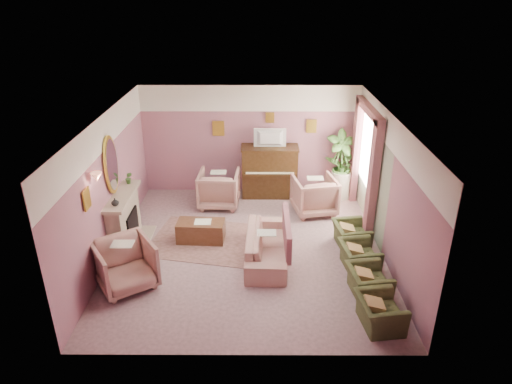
{
  "coord_description": "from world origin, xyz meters",
  "views": [
    {
      "loc": [
        0.2,
        -8.18,
        5.05
      ],
      "look_at": [
        0.16,
        0.4,
        1.12
      ],
      "focal_mm": 32.0,
      "sensor_mm": 36.0,
      "label": 1
    }
  ],
  "objects_px": {
    "piano": "(270,172)",
    "olive_chair_c": "(359,253)",
    "sofa": "(266,240)",
    "floral_armchair_right": "(314,193)",
    "floral_armchair_left": "(219,187)",
    "floral_armchair_front": "(125,263)",
    "olive_chair_a": "(380,308)",
    "side_table": "(341,184)",
    "television": "(270,137)",
    "olive_chair_d": "(351,232)",
    "coffee_table": "(201,231)",
    "olive_chair_b": "(369,278)"
  },
  "relations": [
    {
      "from": "floral_armchair_left",
      "to": "side_table",
      "type": "xyz_separation_m",
      "value": [
        3.1,
        0.51,
        -0.15
      ]
    },
    {
      "from": "coffee_table",
      "to": "olive_chair_d",
      "type": "xyz_separation_m",
      "value": [
        3.17,
        -0.21,
        0.12
      ]
    },
    {
      "from": "floral_armchair_front",
      "to": "piano",
      "type": "bearing_deg",
      "value": 55.97
    },
    {
      "from": "olive_chair_a",
      "to": "olive_chair_d",
      "type": "distance_m",
      "value": 2.46
    },
    {
      "from": "piano",
      "to": "coffee_table",
      "type": "bearing_deg",
      "value": -122.95
    },
    {
      "from": "television",
      "to": "floral_armchair_front",
      "type": "bearing_deg",
      "value": -124.37
    },
    {
      "from": "coffee_table",
      "to": "sofa",
      "type": "xyz_separation_m",
      "value": [
        1.39,
        -0.68,
        0.18
      ]
    },
    {
      "from": "piano",
      "to": "floral_armchair_left",
      "type": "height_order",
      "value": "piano"
    },
    {
      "from": "piano",
      "to": "floral_armchair_left",
      "type": "bearing_deg",
      "value": -154.12
    },
    {
      "from": "sofa",
      "to": "floral_armchair_right",
      "type": "distance_m",
      "value": 2.35
    },
    {
      "from": "piano",
      "to": "sofa",
      "type": "relative_size",
      "value": 0.69
    },
    {
      "from": "television",
      "to": "olive_chair_b",
      "type": "height_order",
      "value": "television"
    },
    {
      "from": "television",
      "to": "coffee_table",
      "type": "height_order",
      "value": "television"
    },
    {
      "from": "olive_chair_a",
      "to": "olive_chair_d",
      "type": "xyz_separation_m",
      "value": [
        0.0,
        2.46,
        0.0
      ]
    },
    {
      "from": "olive_chair_b",
      "to": "sofa",
      "type": "bearing_deg",
      "value": 146.67
    },
    {
      "from": "sofa",
      "to": "side_table",
      "type": "distance_m",
      "value": 3.52
    },
    {
      "from": "piano",
      "to": "television",
      "type": "height_order",
      "value": "television"
    },
    {
      "from": "side_table",
      "to": "sofa",
      "type": "bearing_deg",
      "value": -123.98
    },
    {
      "from": "floral_armchair_left",
      "to": "olive_chair_a",
      "type": "relative_size",
      "value": 1.27
    },
    {
      "from": "sofa",
      "to": "side_table",
      "type": "relative_size",
      "value": 2.88
    },
    {
      "from": "olive_chair_d",
      "to": "olive_chair_c",
      "type": "bearing_deg",
      "value": -90.0
    },
    {
      "from": "floral_armchair_front",
      "to": "olive_chair_b",
      "type": "xyz_separation_m",
      "value": [
        4.33,
        -0.22,
        -0.16
      ]
    },
    {
      "from": "television",
      "to": "sofa",
      "type": "relative_size",
      "value": 0.4
    },
    {
      "from": "floral_armchair_front",
      "to": "side_table",
      "type": "distance_m",
      "value": 5.95
    },
    {
      "from": "olive_chair_a",
      "to": "olive_chair_c",
      "type": "bearing_deg",
      "value": 90.0
    },
    {
      "from": "floral_armchair_right",
      "to": "olive_chair_d",
      "type": "relative_size",
      "value": 1.27
    },
    {
      "from": "olive_chair_d",
      "to": "side_table",
      "type": "relative_size",
      "value": 1.13
    },
    {
      "from": "floral_armchair_front",
      "to": "olive_chair_c",
      "type": "bearing_deg",
      "value": 7.88
    },
    {
      "from": "sofa",
      "to": "floral_armchair_left",
      "type": "relative_size",
      "value": 2.02
    },
    {
      "from": "sofa",
      "to": "olive_chair_d",
      "type": "bearing_deg",
      "value": 14.76
    },
    {
      "from": "sofa",
      "to": "olive_chair_a",
      "type": "bearing_deg",
      "value": -48.19
    },
    {
      "from": "floral_armchair_left",
      "to": "television",
      "type": "bearing_deg",
      "value": 24.01
    },
    {
      "from": "television",
      "to": "olive_chair_a",
      "type": "height_order",
      "value": "television"
    },
    {
      "from": "piano",
      "to": "sofa",
      "type": "distance_m",
      "value": 3.03
    },
    {
      "from": "olive_chair_a",
      "to": "side_table",
      "type": "distance_m",
      "value": 4.91
    },
    {
      "from": "floral_armchair_right",
      "to": "piano",
      "type": "bearing_deg",
      "value": 137.01
    },
    {
      "from": "piano",
      "to": "olive_chair_b",
      "type": "bearing_deg",
      "value": -68.45
    },
    {
      "from": "floral_armchair_front",
      "to": "side_table",
      "type": "relative_size",
      "value": 1.43
    },
    {
      "from": "coffee_table",
      "to": "sofa",
      "type": "distance_m",
      "value": 1.56
    },
    {
      "from": "floral_armchair_right",
      "to": "side_table",
      "type": "distance_m",
      "value": 1.19
    },
    {
      "from": "floral_armchair_right",
      "to": "side_table",
      "type": "bearing_deg",
      "value": 48.17
    },
    {
      "from": "coffee_table",
      "to": "floral_armchair_right",
      "type": "bearing_deg",
      "value": 27.88
    },
    {
      "from": "piano",
      "to": "olive_chair_c",
      "type": "xyz_separation_m",
      "value": [
        1.65,
        -3.37,
        -0.31
      ]
    },
    {
      "from": "floral_armchair_front",
      "to": "olive_chair_a",
      "type": "height_order",
      "value": "floral_armchair_front"
    },
    {
      "from": "olive_chair_a",
      "to": "olive_chair_c",
      "type": "height_order",
      "value": "same"
    },
    {
      "from": "television",
      "to": "side_table",
      "type": "relative_size",
      "value": 1.14
    },
    {
      "from": "floral_armchair_left",
      "to": "floral_armchair_front",
      "type": "bearing_deg",
      "value": -112.94
    },
    {
      "from": "piano",
      "to": "olive_chair_b",
      "type": "height_order",
      "value": "piano"
    },
    {
      "from": "floral_armchair_left",
      "to": "olive_chair_c",
      "type": "xyz_separation_m",
      "value": [
        2.91,
        -2.76,
        -0.16
      ]
    },
    {
      "from": "coffee_table",
      "to": "olive_chair_d",
      "type": "height_order",
      "value": "olive_chair_d"
    }
  ]
}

